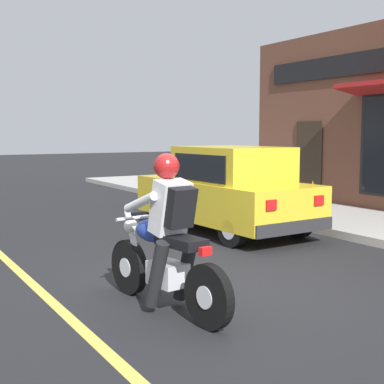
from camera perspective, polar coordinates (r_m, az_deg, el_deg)
name	(u,v)px	position (r m, az deg, el deg)	size (l,w,h in m)	color
ground_plane	(220,290)	(6.31, 3.01, -10.44)	(80.00, 80.00, 0.00)	black
sidewalk_curb	(327,217)	(11.55, 14.24, -2.55)	(2.60, 22.00, 0.14)	#ADAAA3
lane_stripe	(4,257)	(8.36, -19.46, -6.58)	(0.12, 19.80, 0.01)	#D1C64C
motorcycle_with_rider	(166,246)	(5.48, -2.78, -5.73)	(0.63, 2.02, 1.62)	black
car_hatchback	(226,191)	(9.80, 3.66, 0.16)	(1.78, 3.84, 1.57)	black
traffic_cone	(312,194)	(12.51, 12.73, -0.17)	(0.36, 0.36, 0.60)	black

